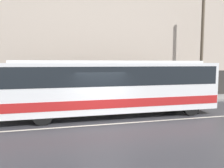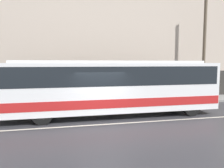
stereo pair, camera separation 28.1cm
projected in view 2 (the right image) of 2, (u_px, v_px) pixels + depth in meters
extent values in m
plane|color=#333338|center=(102.00, 125.00, 10.48)|extent=(60.00, 60.00, 0.00)
cube|color=gray|center=(89.00, 103.00, 15.56)|extent=(60.00, 2.49, 0.16)
cube|color=#B7A899|center=(86.00, 41.00, 16.48)|extent=(60.00, 0.30, 9.16)
cube|color=#2D2B28|center=(87.00, 87.00, 16.65)|extent=(60.00, 0.06, 2.29)
cube|color=beige|center=(102.00, 124.00, 10.48)|extent=(54.00, 0.14, 0.01)
cube|color=white|center=(111.00, 86.00, 12.17)|extent=(11.99, 2.51, 2.60)
cube|color=#B21E1E|center=(111.00, 100.00, 12.24)|extent=(11.93, 2.53, 0.45)
cube|color=black|center=(111.00, 75.00, 12.11)|extent=(11.63, 2.53, 0.99)
cube|color=orange|center=(205.00, 66.00, 13.38)|extent=(0.12, 1.88, 0.28)
cube|color=white|center=(111.00, 62.00, 12.04)|extent=(10.19, 2.13, 0.12)
cylinder|color=black|center=(192.00, 107.00, 12.20)|extent=(0.97, 0.28, 0.97)
cylinder|color=black|center=(172.00, 101.00, 14.32)|extent=(0.97, 0.28, 0.97)
cylinder|color=black|center=(42.00, 115.00, 10.42)|extent=(0.97, 0.28, 0.97)
cylinder|color=black|center=(46.00, 106.00, 12.55)|extent=(0.97, 0.28, 0.97)
cylinder|color=brown|center=(204.00, 49.00, 16.82)|extent=(0.23, 0.23, 7.73)
cylinder|color=#333338|center=(54.00, 92.00, 15.53)|extent=(0.36, 0.36, 1.40)
sphere|color=tan|center=(54.00, 81.00, 15.45)|extent=(0.26, 0.26, 0.26)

